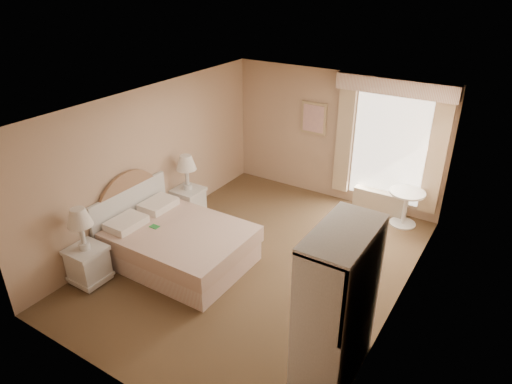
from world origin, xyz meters
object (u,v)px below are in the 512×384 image
Objects in this scene: bed at (176,242)px; nightstand_near at (87,256)px; armoire at (337,316)px; round_table at (406,203)px; cafe_chair at (357,234)px; nightstand_far at (188,195)px.

bed reaches higher than nightstand_near.
armoire is at bearing -13.12° from bed.
nightstand_near is at bearing -123.46° from bed.
bed is 4.04m from round_table.
armoire is (0.58, -2.21, 0.30)m from cafe_chair.
bed is 1.74× the size of nightstand_near.
armoire is (2.94, -0.68, 0.43)m from bed.
bed is at bearing 56.54° from nightstand_near.
bed is 1.73× the size of nightstand_far.
cafe_chair is 2.31m from armoire.
nightstand_near reaches higher than cafe_chair.
nightstand_far is at bearing -151.58° from round_table.
cafe_chair is (2.35, 1.53, 0.13)m from bed.
nightstand_near is 1.48× the size of cafe_chair.
armoire is at bearing 6.22° from nightstand_near.
bed is at bearing -58.74° from nightstand_far.
cafe_chair is at bearing 40.37° from nightstand_near.
nightstand_far is 3.87m from round_table.
nightstand_far is (-0.00, 2.26, 0.00)m from nightstand_near.
nightstand_far reaches higher than cafe_chair.
bed reaches higher than cafe_chair.
bed reaches higher than nightstand_far.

